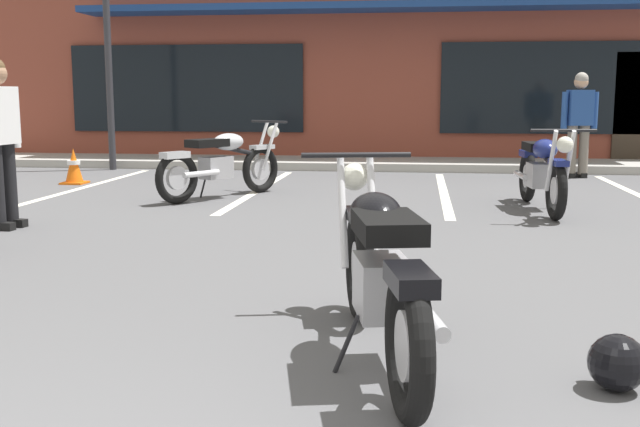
{
  "coord_description": "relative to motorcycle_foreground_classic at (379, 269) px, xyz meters",
  "views": [
    {
      "loc": [
        0.94,
        -1.26,
        1.31
      ],
      "look_at": [
        0.3,
        3.58,
        0.55
      ],
      "focal_mm": 42.49,
      "sensor_mm": 36.0,
      "label": 1
    }
  ],
  "objects": [
    {
      "name": "person_in_shorts_foreground",
      "position": [
        2.71,
        8.89,
        0.49
      ],
      "size": [
        0.61,
        0.34,
        1.68
      ],
      "color": "black",
      "rests_on": "ground_plane"
    },
    {
      "name": "sidewalk_kerb",
      "position": [
        -0.75,
        10.33,
        -0.39
      ],
      "size": [
        22.0,
        1.8,
        0.14
      ],
      "primitive_type": "cube",
      "color": "#A8A59E",
      "rests_on": "ground_plane"
    },
    {
      "name": "brick_storefront_building",
      "position": [
        -0.75,
        13.98,
        1.4
      ],
      "size": [
        18.34,
        6.73,
        3.72
      ],
      "color": "brown",
      "rests_on": "ground_plane"
    },
    {
      "name": "painted_stall_lines",
      "position": [
        -0.75,
        6.73,
        -0.46
      ],
      "size": [
        7.81,
        4.8,
        0.01
      ],
      "color": "silver",
      "rests_on": "ground_plane"
    },
    {
      "name": "traffic_cone",
      "position": [
        -4.94,
        7.06,
        -0.2
      ],
      "size": [
        0.34,
        0.34,
        0.53
      ],
      "color": "orange",
      "rests_on": "ground_plane"
    },
    {
      "name": "motorcycle_foreground_classic",
      "position": [
        0.0,
        0.0,
        0.0
      ],
      "size": [
        0.84,
        2.09,
        0.98
      ],
      "color": "black",
      "rests_on": "ground_plane"
    },
    {
      "name": "helmet_on_pavement",
      "position": [
        1.08,
        -0.28,
        -0.33
      ],
      "size": [
        0.26,
        0.26,
        0.26
      ],
      "color": "black",
      "rests_on": "ground_plane"
    },
    {
      "name": "motorcycle_silver_naked",
      "position": [
        1.58,
        5.21,
        0.0
      ],
      "size": [
        0.66,
        2.11,
        0.98
      ],
      "color": "black",
      "rests_on": "ground_plane"
    },
    {
      "name": "motorcycle_red_sportbike",
      "position": [
        -2.33,
        5.82,
        0.0
      ],
      "size": [
        1.38,
        1.85,
        0.98
      ],
      "color": "black",
      "rests_on": "ground_plane"
    },
    {
      "name": "ground_plane",
      "position": [
        -0.75,
        1.68,
        -0.46
      ],
      "size": [
        80.0,
        80.0,
        0.0
      ],
      "primitive_type": "plane",
      "color": "#515154"
    }
  ]
}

